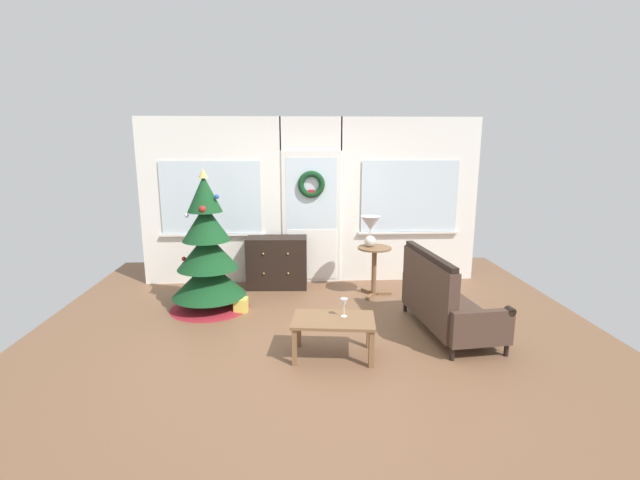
{
  "coord_description": "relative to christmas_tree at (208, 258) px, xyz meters",
  "views": [
    {
      "loc": [
        -0.25,
        -4.89,
        2.19
      ],
      "look_at": [
        0.05,
        0.55,
        1.0
      ],
      "focal_mm": 25.48,
      "sensor_mm": 36.0,
      "label": 1
    }
  ],
  "objects": [
    {
      "name": "table_lamp",
      "position": [
        2.22,
        0.44,
        0.31
      ],
      "size": [
        0.28,
        0.28,
        0.44
      ],
      "color": "silver",
      "rests_on": "side_table"
    },
    {
      "name": "wine_glass",
      "position": [
        1.64,
        -1.43,
        -0.14
      ],
      "size": [
        0.08,
        0.08,
        0.2
      ],
      "color": "silver",
      "rests_on": "coffee_table"
    },
    {
      "name": "christmas_tree",
      "position": [
        0.0,
        0.0,
        0.0
      ],
      "size": [
        1.05,
        1.05,
        1.86
      ],
      "color": "#4C331E",
      "rests_on": "ground"
    },
    {
      "name": "back_wall_with_door",
      "position": [
        1.4,
        1.15,
        0.59
      ],
      "size": [
        5.2,
        0.19,
        2.55
      ],
      "color": "white",
      "rests_on": "ground"
    },
    {
      "name": "coffee_table",
      "position": [
        1.53,
        -1.48,
        -0.34
      ],
      "size": [
        0.89,
        0.61,
        0.41
      ],
      "color": "brown",
      "rests_on": "ground"
    },
    {
      "name": "gift_box",
      "position": [
        0.43,
        -0.15,
        -0.6
      ],
      "size": [
        0.18,
        0.16,
        0.18
      ],
      "primitive_type": "cube",
      "color": "#D8C64C",
      "rests_on": "ground"
    },
    {
      "name": "settee_sofa",
      "position": [
        2.85,
        -0.93,
        -0.31
      ],
      "size": [
        0.86,
        1.57,
        0.96
      ],
      "color": "black",
      "rests_on": "ground"
    },
    {
      "name": "side_table",
      "position": [
        2.28,
        0.4,
        -0.18
      ],
      "size": [
        0.5,
        0.48,
        0.71
      ],
      "color": "brown",
      "rests_on": "ground"
    },
    {
      "name": "ground_plane",
      "position": [
        1.4,
        -0.94,
        -0.69
      ],
      "size": [
        6.76,
        6.76,
        0.0
      ],
      "primitive_type": "plane",
      "color": "brown"
    },
    {
      "name": "dresser_cabinet",
      "position": [
        0.87,
        0.85,
        -0.3
      ],
      "size": [
        0.92,
        0.47,
        0.78
      ],
      "color": "black",
      "rests_on": "ground"
    }
  ]
}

